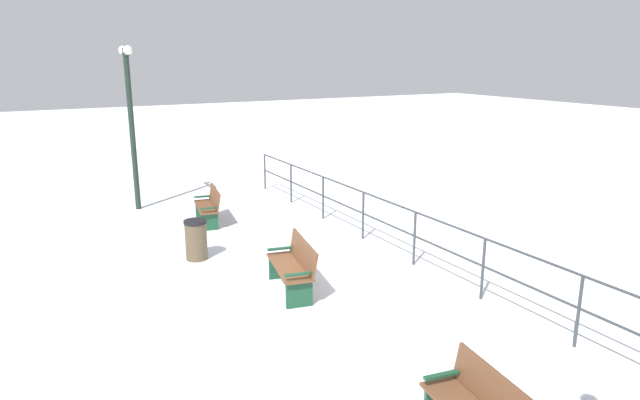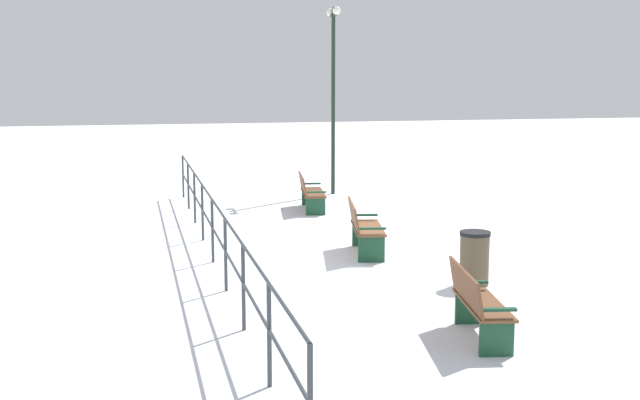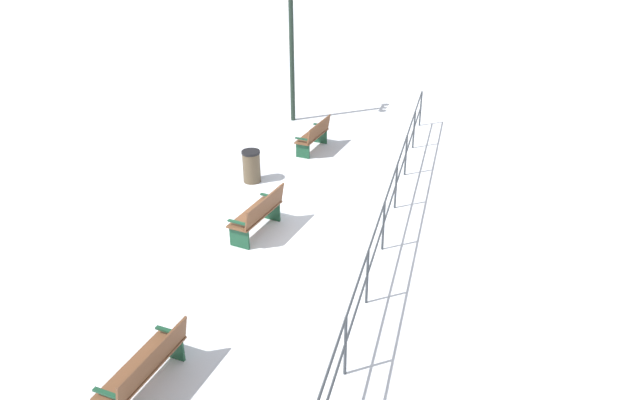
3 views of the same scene
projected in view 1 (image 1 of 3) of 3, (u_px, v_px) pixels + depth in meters
ground_plane at (290, 292)px, 10.17m from camera, size 80.00×80.00×0.00m
bench_nearest at (209, 206)px, 14.19m from camera, size 0.74×1.48×0.90m
bench_second at (294, 266)px, 10.07m from camera, size 0.87×1.62×0.95m
lamppost_near at (130, 109)px, 14.95m from camera, size 0.24×0.89×4.41m
waterfront_railing at (415, 229)px, 11.29m from camera, size 0.05×15.27×1.14m
trash_bin at (196, 240)px, 11.70m from camera, size 0.47×0.47×0.84m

